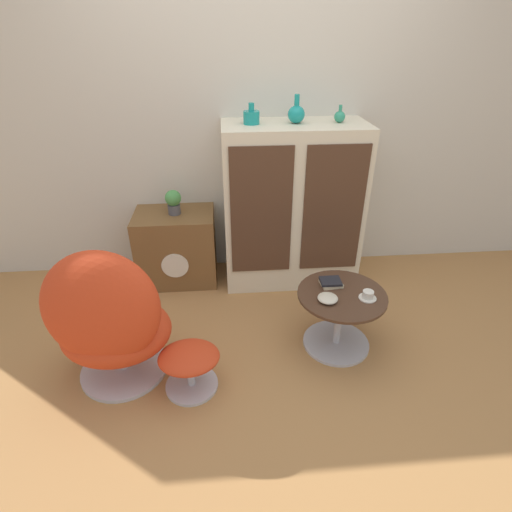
# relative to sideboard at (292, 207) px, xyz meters

# --- Properties ---
(ground_plane) EXTENTS (12.00, 12.00, 0.00)m
(ground_plane) POSITION_rel_sideboard_xyz_m (-0.27, -1.09, -0.62)
(ground_plane) COLOR #A87542
(wall_back) EXTENTS (6.40, 0.06, 2.60)m
(wall_back) POSITION_rel_sideboard_xyz_m (-0.27, 0.27, 0.68)
(wall_back) COLOR beige
(wall_back) RESTS_ON ground_plane
(sideboard) EXTENTS (1.03, 0.49, 1.24)m
(sideboard) POSITION_rel_sideboard_xyz_m (0.00, 0.00, 0.00)
(sideboard) COLOR beige
(sideboard) RESTS_ON ground_plane
(tv_console) EXTENTS (0.61, 0.43, 0.58)m
(tv_console) POSITION_rel_sideboard_xyz_m (-0.90, 0.03, -0.33)
(tv_console) COLOR brown
(tv_console) RESTS_ON ground_plane
(egg_chair) EXTENTS (0.69, 0.64, 0.89)m
(egg_chair) POSITION_rel_sideboard_xyz_m (-1.16, -1.03, -0.20)
(egg_chair) COLOR #B7B7BC
(egg_chair) RESTS_ON ground_plane
(ottoman) EXTENTS (0.34, 0.30, 0.27)m
(ottoman) POSITION_rel_sideboard_xyz_m (-0.74, -1.14, -0.43)
(ottoman) COLOR #B7B7BC
(ottoman) RESTS_ON ground_plane
(coffee_table) EXTENTS (0.55, 0.55, 0.40)m
(coffee_table) POSITION_rel_sideboard_xyz_m (0.18, -0.86, -0.38)
(coffee_table) COLOR #B7B7BC
(coffee_table) RESTS_ON ground_plane
(vase_leftmost) EXTENTS (0.11, 0.11, 0.14)m
(vase_leftmost) POSITION_rel_sideboard_xyz_m (-0.30, 0.00, 0.66)
(vase_leftmost) COLOR teal
(vase_leftmost) RESTS_ON sideboard
(vase_inner_left) EXTENTS (0.12, 0.12, 0.19)m
(vase_inner_left) POSITION_rel_sideboard_xyz_m (0.00, 0.00, 0.68)
(vase_inner_left) COLOR teal
(vase_inner_left) RESTS_ON sideboard
(vase_inner_right) EXTENTS (0.08, 0.08, 0.12)m
(vase_inner_right) POSITION_rel_sideboard_xyz_m (0.31, 0.00, 0.66)
(vase_inner_right) COLOR #2D8E6B
(vase_inner_right) RESTS_ON sideboard
(potted_plant) EXTENTS (0.12, 0.12, 0.19)m
(potted_plant) POSITION_rel_sideboard_xyz_m (-0.89, 0.03, 0.06)
(potted_plant) COLOR #4C4C51
(potted_plant) RESTS_ON tv_console
(teacup) EXTENTS (0.11, 0.11, 0.05)m
(teacup) POSITION_rel_sideboard_xyz_m (0.32, -0.92, -0.20)
(teacup) COLOR silver
(teacup) RESTS_ON coffee_table
(book_stack) EXTENTS (0.14, 0.12, 0.04)m
(book_stack) POSITION_rel_sideboard_xyz_m (0.13, -0.76, -0.20)
(book_stack) COLOR beige
(book_stack) RESTS_ON coffee_table
(bowl) EXTENTS (0.12, 0.12, 0.04)m
(bowl) POSITION_rel_sideboard_xyz_m (0.08, -0.92, -0.20)
(bowl) COLOR beige
(bowl) RESTS_ON coffee_table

